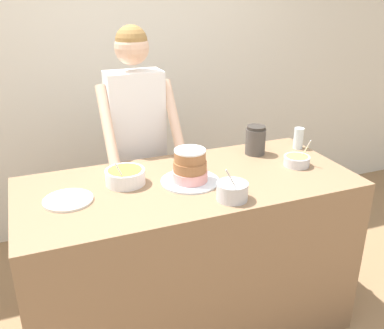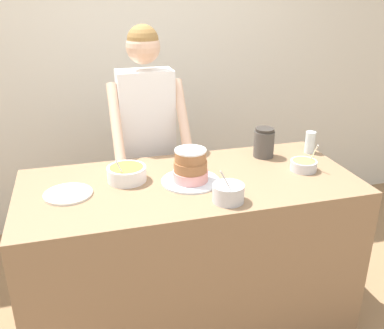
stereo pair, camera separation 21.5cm
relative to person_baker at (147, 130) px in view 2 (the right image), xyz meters
The scene contains 10 objects.
wall_back 0.85m from the person_baker, 81.74° to the left, with size 10.00×0.05×2.60m.
counter 0.84m from the person_baker, 78.91° to the right, with size 1.75×0.78×0.95m.
person_baker is the anchor object (origin of this frame).
cake 0.62m from the person_baker, 78.91° to the right, with size 0.30×0.30×0.18m.
frosting_bowl_white 0.90m from the person_baker, 75.11° to the right, with size 0.15×0.15×0.18m.
frosting_bowl_orange 0.55m from the person_baker, 111.34° to the right, with size 0.20×0.20×0.14m.
frosting_bowl_yellow 0.99m from the person_baker, 39.74° to the right, with size 0.14×0.14×0.16m.
drinking_glass 1.01m from the person_baker, 23.10° to the right, with size 0.06×0.06×0.13m.
ceramic_plate 0.78m from the person_baker, 129.79° to the right, with size 0.23×0.23×0.01m.
stoneware_jar 0.74m from the person_baker, 30.94° to the right, with size 0.12×0.12×0.17m.
Camera 2 is at (-0.53, -1.56, 1.88)m, focal length 40.00 mm.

